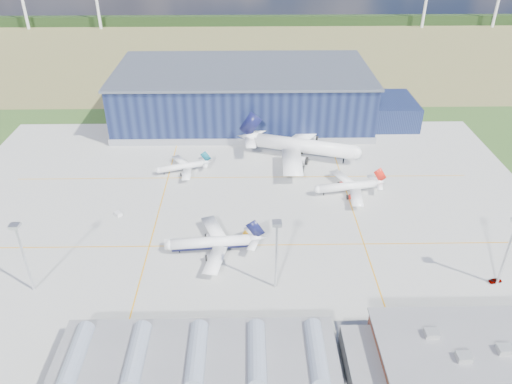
% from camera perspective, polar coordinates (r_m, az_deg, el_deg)
% --- Properties ---
extents(ground, '(600.00, 600.00, 0.00)m').
position_cam_1_polar(ground, '(171.35, -1.63, -4.09)').
color(ground, '#24481B').
rests_on(ground, ground).
extents(apron, '(220.00, 160.00, 0.08)m').
position_cam_1_polar(apron, '(179.59, -1.60, -2.24)').
color(apron, '#A7A7A2').
rests_on(apron, ground).
extents(farmland, '(600.00, 220.00, 0.01)m').
position_cam_1_polar(farmland, '(373.26, -1.38, 15.80)').
color(farmland, olive).
rests_on(farmland, ground).
extents(treeline, '(600.00, 8.00, 8.00)m').
position_cam_1_polar(treeline, '(450.03, -1.35, 18.99)').
color(treeline, black).
rests_on(treeline, ground).
extents(hangar, '(145.00, 62.00, 26.10)m').
position_cam_1_polar(hangar, '(250.42, -0.86, 10.77)').
color(hangar, '#101838').
rests_on(hangar, ground).
extents(ops_building, '(46.00, 23.00, 10.90)m').
position_cam_1_polar(ops_building, '(134.18, 23.48, -16.76)').
color(ops_building, brown).
rests_on(ops_building, ground).
extents(glass_concourse, '(78.00, 23.00, 8.60)m').
position_cam_1_polar(glass_concourse, '(124.62, -4.99, -18.81)').
color(glass_concourse, black).
rests_on(glass_concourse, ground).
extents(light_mast_west, '(2.60, 2.60, 23.00)m').
position_cam_1_polar(light_mast_west, '(151.48, -25.26, -5.72)').
color(light_mast_west, silver).
rests_on(light_mast_west, ground).
extents(light_mast_center, '(2.60, 2.60, 23.00)m').
position_cam_1_polar(light_mast_center, '(138.21, 2.36, -6.01)').
color(light_mast_center, silver).
rests_on(light_mast_center, ground).
extents(light_mast_east, '(2.60, 2.60, 23.00)m').
position_cam_1_polar(light_mast_east, '(155.92, 27.06, -5.11)').
color(light_mast_east, silver).
rests_on(light_mast_east, ground).
extents(airliner_navy, '(35.00, 34.36, 10.56)m').
position_cam_1_polar(airliner_navy, '(158.45, -5.20, -5.19)').
color(airliner_navy, white).
rests_on(airliner_navy, ground).
extents(airliner_red, '(33.47, 32.96, 9.48)m').
position_cam_1_polar(airliner_red, '(190.98, 10.42, 1.07)').
color(airliner_red, white).
rests_on(airliner_red, ground).
extents(airliner_widebody, '(68.70, 67.94, 17.86)m').
position_cam_1_polar(airliner_widebody, '(212.92, 5.57, 6.03)').
color(airliner_widebody, white).
rests_on(airliner_widebody, ground).
extents(airliner_regional, '(29.40, 29.07, 7.66)m').
position_cam_1_polar(airliner_regional, '(205.31, -8.53, 3.22)').
color(airliner_regional, white).
rests_on(airliner_regional, ground).
extents(gse_tug_b, '(2.97, 3.56, 1.32)m').
position_cam_1_polar(gse_tug_b, '(167.46, -1.05, -4.75)').
color(gse_tug_b, '#F8A115').
rests_on(gse_tug_b, ground).
extents(gse_van_a, '(6.01, 3.05, 2.53)m').
position_cam_1_polar(gse_van_a, '(163.98, -9.42, -5.86)').
color(gse_van_a, silver).
rests_on(gse_van_a, ground).
extents(gse_cart_a, '(2.51, 3.37, 1.34)m').
position_cam_1_polar(gse_cart_a, '(164.74, -2.34, -5.46)').
color(gse_cart_a, silver).
rests_on(gse_cart_a, ground).
extents(gse_tug_c, '(2.95, 3.73, 1.43)m').
position_cam_1_polar(gse_tug_c, '(226.02, 8.17, 5.09)').
color(gse_tug_c, '#F8A115').
rests_on(gse_tug_c, ground).
extents(gse_cart_b, '(3.32, 3.41, 1.24)m').
position_cam_1_polar(gse_cart_b, '(183.81, -15.47, -2.43)').
color(gse_cart_b, silver).
rests_on(gse_cart_b, ground).
extents(gse_van_c, '(5.06, 3.64, 2.20)m').
position_cam_1_polar(gse_van_c, '(146.77, 22.50, -13.62)').
color(gse_van_c, silver).
rests_on(gse_van_c, ground).
extents(car_a, '(4.11, 2.34, 1.32)m').
position_cam_1_polar(car_a, '(164.84, 25.68, -9.10)').
color(car_a, '#99999E').
rests_on(car_a, ground).
extents(car_b, '(3.83, 2.10, 1.20)m').
position_cam_1_polar(car_b, '(136.39, 7.87, -15.33)').
color(car_b, '#99999E').
rests_on(car_b, ground).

